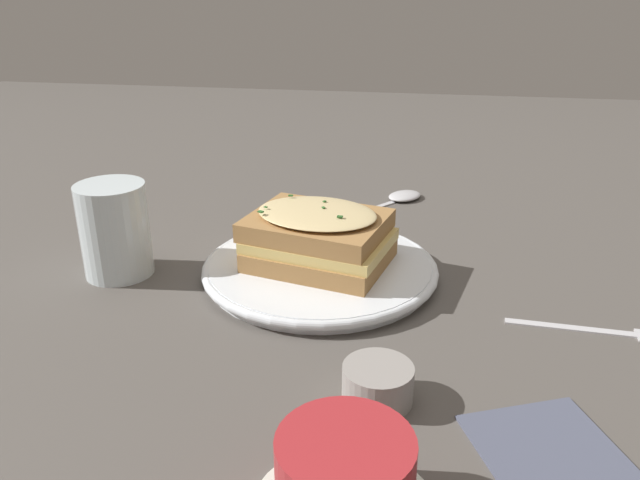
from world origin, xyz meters
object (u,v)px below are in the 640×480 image
at_px(dinner_plate, 320,269).
at_px(water_glass, 115,230).
at_px(fork, 637,334).
at_px(spoon, 400,197).
at_px(napkin, 557,460).
at_px(condiment_pot, 378,384).
at_px(sandwich, 319,237).

distance_m(dinner_plate, water_glass, 0.23).
relative_size(fork, spoon, 1.38).
relative_size(spoon, napkin, 1.16).
bearing_deg(dinner_plate, water_glass, -83.10).
xyz_separation_m(spoon, condiment_pot, (0.48, 0.01, 0.01)).
bearing_deg(water_glass, fork, 85.17).
bearing_deg(dinner_plate, fork, 76.95).
bearing_deg(napkin, spoon, -165.71).
distance_m(dinner_plate, fork, 0.32).
height_order(dinner_plate, water_glass, water_glass).
bearing_deg(fork, napkin, -26.17).
height_order(dinner_plate, sandwich, sandwich).
bearing_deg(condiment_pot, sandwich, -158.39).
relative_size(dinner_plate, spoon, 1.87).
xyz_separation_m(sandwich, condiment_pot, (0.21, 0.08, -0.03)).
bearing_deg(water_glass, spoon, 134.81).
relative_size(water_glass, fork, 0.54).
distance_m(water_glass, napkin, 0.50).
relative_size(napkin, condiment_pot, 2.12).
distance_m(dinner_plate, condiment_pot, 0.22).
xyz_separation_m(water_glass, condiment_pot, (0.18, 0.31, -0.04)).
bearing_deg(spoon, water_glass, -95.96).
height_order(dinner_plate, napkin, dinner_plate).
xyz_separation_m(water_glass, spoon, (-0.30, 0.30, -0.05)).
height_order(sandwich, spoon, sandwich).
relative_size(spoon, condiment_pot, 2.47).
bearing_deg(sandwich, spoon, 163.91).
xyz_separation_m(spoon, napkin, (0.53, 0.14, -0.00)).
xyz_separation_m(dinner_plate, napkin, (0.26, 0.21, -0.01)).
distance_m(fork, spoon, 0.42).
xyz_separation_m(dinner_plate, fork, (0.07, 0.32, -0.01)).
distance_m(spoon, napkin, 0.55).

